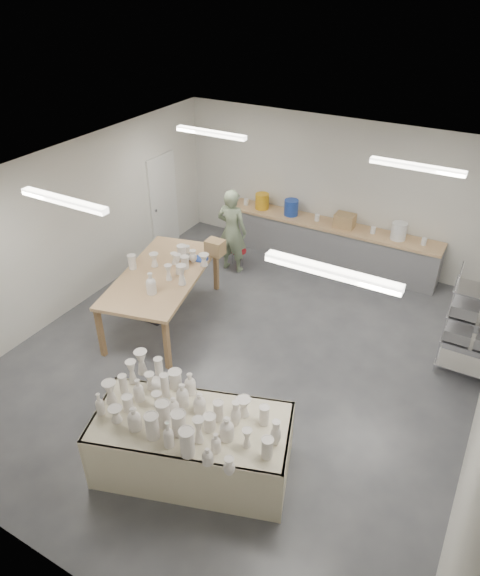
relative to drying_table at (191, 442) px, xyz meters
The scene contains 9 objects.
room 2.86m from the drying_table, 104.23° to the left, with size 8.00×8.02×3.00m.
back_counter 5.92m from the drying_table, 94.71° to the left, with size 4.60×0.60×1.24m.
wire_shelf 4.55m from the drying_table, 53.03° to the left, with size 0.88×0.48×1.80m.
drying_table is the anchor object (origin of this frame).
work_table 3.41m from the drying_table, 130.10° to the left, with size 1.86×2.82×1.35m.
rug 3.78m from the drying_table, 136.95° to the left, with size 1.00×0.70×0.02m, color black.
cat 3.74m from the drying_table, 136.89° to the left, with size 0.49×0.37×0.20m.
potter 5.10m from the drying_table, 114.44° to the left, with size 0.65×0.42×1.77m, color gray.
red_stool 5.34m from the drying_table, 113.24° to the left, with size 0.43×0.43×0.31m.
Camera 1 is at (3.14, -5.69, 5.50)m, focal length 32.00 mm.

